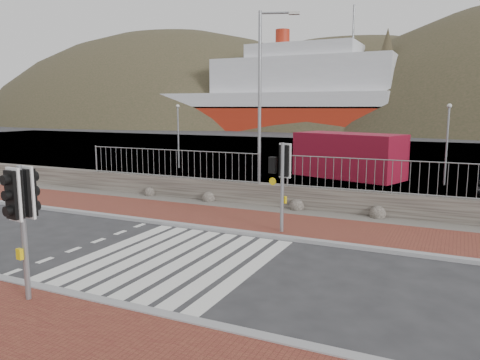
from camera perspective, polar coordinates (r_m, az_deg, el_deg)
The scene contains 17 objects.
ground at distance 12.54m, azimuth -8.07°, elevation -9.57°, with size 220.00×220.00×0.00m, color #28282B.
sidewalk_near at distance 9.10m, azimuth -26.45°, elevation -17.55°, with size 40.00×4.00×0.08m, color brown.
sidewalk_far at distance 16.32m, azimuth 0.64°, elevation -4.97°, with size 40.00×3.00×0.08m, color brown.
kerb_near at distance 10.32m, azimuth -17.51°, elevation -13.77°, with size 40.00×0.25×0.12m, color gray.
kerb_far at distance 15.01m, azimuth -1.76°, elevation -6.17°, with size 40.00×0.25×0.12m, color gray.
zebra_crossing at distance 12.54m, azimuth -8.07°, elevation -9.54°, with size 4.62×5.60×0.01m.
gravel_strip at distance 18.12m, azimuth 3.27°, elevation -3.62°, with size 40.00×1.50×0.06m, color #59544C.
stone_wall at distance 18.76m, azimuth 4.20°, elevation -1.89°, with size 40.00×0.60×0.90m, color #423C36.
railing at distance 18.42m, azimuth 4.08°, elevation 2.22°, with size 18.07×0.07×1.22m.
quay at distance 38.59m, azimuth 15.26°, elevation 2.70°, with size 120.00×40.00×0.50m, color #4C4C4F.
water at distance 73.22m, azimuth 20.10°, elevation 5.27°, with size 220.00×50.00×0.05m, color #3F4C54.
ferry at distance 83.86m, azimuth 3.38°, elevation 9.85°, with size 50.00×16.00×20.00m.
hills_backdrop at distance 101.47m, azimuth 24.54°, elevation -7.36°, with size 254.00×90.00×100.00m.
traffic_signal_near at distance 10.21m, azimuth -25.05°, elevation -2.78°, with size 0.43×0.30×2.82m.
traffic_signal_far at distance 14.48m, azimuth 5.06°, elevation 1.43°, with size 0.71×0.35×2.87m.
streetlight at distance 19.54m, azimuth 2.80°, elevation 10.11°, with size 1.59×0.69×7.76m.
shipping_container at distance 27.09m, azimuth 13.09°, elevation 2.93°, with size 5.98×2.49×2.49m, color maroon.
Camera 1 is at (6.59, -9.91, 3.95)m, focal length 35.00 mm.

